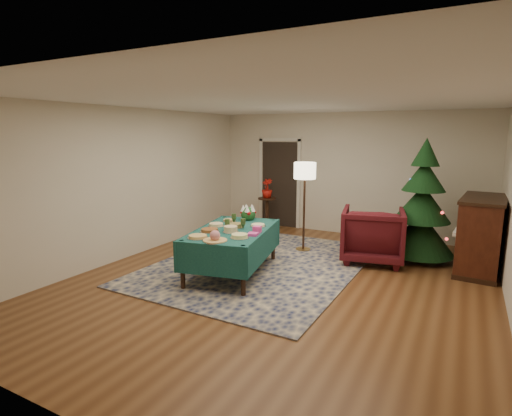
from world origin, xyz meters
The scene contains 25 objects.
room_shell centered at (0.00, 0.00, 1.35)m, with size 7.00×7.00×7.00m.
doorway centered at (-1.60, 3.48, 1.10)m, with size 1.08×0.04×2.16m.
rug centered at (-0.64, 0.60, 0.01)m, with size 3.20×4.20×0.02m, color #121C45.
buffet_table centered at (-0.84, 0.02, 0.59)m, with size 1.46×2.07×0.74m.
platter_0 centered at (-0.98, -0.71, 0.76)m, with size 0.31×0.31×0.05m.
platter_1 centered at (-0.67, -0.73, 0.80)m, with size 0.35×0.35×0.16m.
platter_2 centered at (-0.45, -0.42, 0.77)m, with size 0.28×0.28×0.06m.
platter_3 centered at (-1.05, -0.31, 0.76)m, with size 0.30×0.30×0.05m.
platter_4 centered at (-0.74, -0.19, 0.78)m, with size 0.24×0.24×0.10m.
platter_5 centered at (-1.17, 0.06, 0.76)m, with size 0.27×0.27×0.05m.
platter_6 centered at (-0.84, 0.12, 0.77)m, with size 0.26×0.26×0.07m.
platter_7 centered at (-0.55, 0.37, 0.76)m, with size 0.26×0.26×0.04m.
platter_8 centered at (-1.17, 0.47, 0.76)m, with size 0.23×0.23×0.04m.
goblet_0 centered at (-1.01, 0.35, 0.83)m, with size 0.08×0.08×0.17m.
goblet_1 centered at (-0.68, 0.09, 0.83)m, with size 0.08×0.08×0.17m.
goblet_2 centered at (-0.87, -0.08, 0.83)m, with size 0.08×0.08×0.17m.
napkin_stack centered at (-0.35, -0.19, 0.76)m, with size 0.15×0.15×0.04m, color #DF3E9E.
gift_box centered at (-0.38, 0.01, 0.79)m, with size 0.12×0.12×0.10m, color #E94098.
centerpiece centered at (-0.95, 0.75, 0.87)m, with size 0.27×0.27×0.30m.
armchair centered at (1.02, 1.70, 0.53)m, with size 1.03×0.96×1.06m, color #480F15.
floor_lamp centered at (-0.30, 1.78, 1.45)m, with size 0.41×0.41×1.71m.
side_table centered at (-1.69, 2.98, 0.37)m, with size 0.43×0.43×0.76m.
potted_plant centered at (-1.69, 2.98, 0.89)m, with size 0.25×0.45×0.25m, color #A9130C.
christmas_tree centered at (1.74, 2.25, 0.97)m, with size 1.22×1.22×2.17m.
piano centered at (2.68, 2.04, 0.60)m, with size 0.78×1.47×1.23m.
Camera 1 is at (2.40, -5.27, 2.23)m, focal length 28.00 mm.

